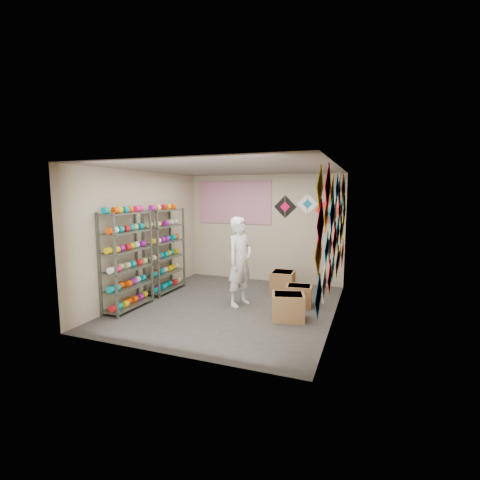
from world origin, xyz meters
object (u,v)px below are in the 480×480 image
at_px(shopkeeper, 240,262).
at_px(carton_a, 288,307).
at_px(shelf_rack_back, 165,251).
at_px(shelf_rack_front, 127,261).
at_px(carton_b, 299,295).
at_px(carton_c, 283,282).

distance_m(shopkeeper, carton_a, 1.36).
bearing_deg(shelf_rack_back, shelf_rack_front, -90.00).
bearing_deg(carton_b, shelf_rack_front, -162.37).
bearing_deg(carton_b, shelf_rack_back, 174.83).
bearing_deg(shelf_rack_front, carton_a, 9.95).
distance_m(shopkeeper, carton_b, 1.36).
distance_m(shelf_rack_front, carton_a, 3.16).
bearing_deg(carton_a, carton_b, 73.03).
xyz_separation_m(carton_b, carton_c, (-0.53, 0.80, 0.04)).
bearing_deg(shelf_rack_front, shopkeeper, 27.28).
xyz_separation_m(shelf_rack_front, carton_c, (2.52, 2.18, -0.71)).
xyz_separation_m(shelf_rack_back, carton_b, (3.06, 0.08, -0.74)).
bearing_deg(shelf_rack_back, shopkeeper, -8.80).
relative_size(shelf_rack_front, shopkeeper, 1.07).
height_order(shopkeeper, carton_a, shopkeeper).
distance_m(shelf_rack_front, shelf_rack_back, 1.30).
relative_size(shelf_rack_front, carton_a, 3.37).
xyz_separation_m(shopkeeper, carton_a, (1.09, -0.47, -0.65)).
bearing_deg(shelf_rack_front, carton_c, 40.82).
xyz_separation_m(shelf_rack_back, shopkeeper, (1.94, -0.30, -0.06)).
distance_m(shelf_rack_front, carton_c, 3.41).
xyz_separation_m(shelf_rack_back, carton_a, (3.03, -0.77, -0.71)).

